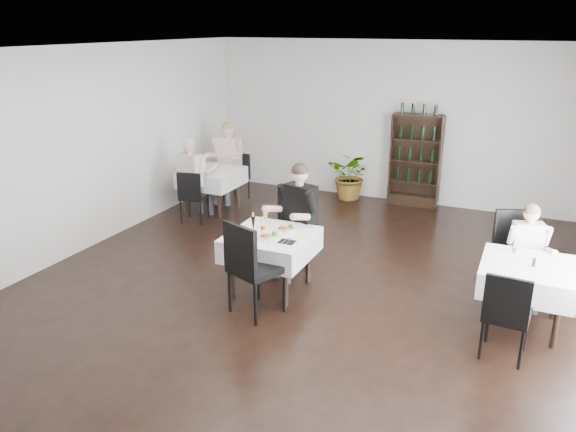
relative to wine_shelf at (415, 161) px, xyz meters
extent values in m
plane|color=black|center=(-0.60, -4.31, -0.85)|extent=(9.00, 9.00, 0.00)
plane|color=white|center=(-0.60, -4.31, 2.15)|extent=(9.00, 9.00, 0.00)
plane|color=white|center=(-0.60, 0.19, 0.65)|extent=(7.00, 0.00, 7.00)
plane|color=white|center=(-4.10, -4.31, 0.65)|extent=(0.00, 9.00, 9.00)
cube|color=black|center=(0.00, 0.01, -0.75)|extent=(0.90, 0.28, 0.20)
cylinder|color=black|center=(-1.27, -4.68, -0.49)|extent=(0.06, 0.06, 0.71)
cylinder|color=black|center=(-1.27, -3.95, -0.49)|extent=(0.06, 0.06, 0.71)
cylinder|color=black|center=(-0.53, -4.68, -0.49)|extent=(0.06, 0.06, 0.71)
cylinder|color=black|center=(-0.53, -3.95, -0.49)|extent=(0.06, 0.06, 0.71)
cube|color=black|center=(-0.90, -4.31, -0.12)|extent=(0.85, 0.85, 0.04)
cube|color=white|center=(-0.90, -4.31, -0.23)|extent=(1.03, 1.03, 0.30)
cylinder|color=black|center=(-3.64, -2.15, -0.49)|extent=(0.06, 0.06, 0.71)
cylinder|color=black|center=(-3.64, -1.47, -0.49)|extent=(0.06, 0.06, 0.71)
cylinder|color=black|center=(-2.96, -2.15, -0.49)|extent=(0.06, 0.06, 0.71)
cylinder|color=black|center=(-2.96, -1.47, -0.49)|extent=(0.06, 0.06, 0.71)
cube|color=black|center=(-3.30, -1.81, -0.12)|extent=(0.80, 0.80, 0.04)
cube|color=white|center=(-3.30, -1.81, -0.23)|extent=(0.98, 0.98, 0.30)
cylinder|color=black|center=(1.76, -4.35, -0.49)|extent=(0.06, 0.06, 0.71)
cylinder|color=black|center=(1.76, -3.67, -0.49)|extent=(0.06, 0.06, 0.71)
cylinder|color=black|center=(2.44, -4.35, -0.49)|extent=(0.06, 0.06, 0.71)
cylinder|color=black|center=(2.44, -3.67, -0.49)|extent=(0.06, 0.06, 0.71)
cube|color=black|center=(2.10, -4.01, -0.12)|extent=(0.80, 0.80, 0.04)
cube|color=white|center=(2.10, -4.01, -0.23)|extent=(0.98, 0.98, 0.30)
imported|color=#25561D|center=(-1.19, -0.11, -0.37)|extent=(0.93, 0.83, 0.95)
cylinder|color=black|center=(-1.19, -3.92, -0.60)|extent=(0.04, 0.04, 0.49)
cylinder|color=black|center=(-1.15, -3.50, -0.60)|extent=(0.04, 0.04, 0.49)
cylinder|color=black|center=(-0.76, -3.97, -0.60)|extent=(0.04, 0.04, 0.49)
cylinder|color=black|center=(-0.72, -3.54, -0.60)|extent=(0.04, 0.04, 0.49)
cube|color=black|center=(-0.95, -3.73, -0.32)|extent=(0.54, 0.54, 0.08)
cube|color=black|center=(-0.93, -3.51, -0.03)|extent=(0.50, 0.10, 0.54)
cylinder|color=black|center=(-0.50, -4.79, -0.58)|extent=(0.04, 0.04, 0.53)
cylinder|color=black|center=(-0.66, -5.22, -0.58)|extent=(0.04, 0.04, 0.53)
cylinder|color=black|center=(-0.92, -4.63, -0.58)|extent=(0.04, 0.04, 0.53)
cylinder|color=black|center=(-1.09, -5.06, -0.58)|extent=(0.04, 0.04, 0.53)
cube|color=black|center=(-0.79, -4.92, -0.28)|extent=(0.68, 0.68, 0.08)
cube|color=black|center=(-0.88, -5.15, 0.03)|extent=(0.51, 0.24, 0.57)
cylinder|color=black|center=(-3.41, -1.23, -0.64)|extent=(0.03, 0.03, 0.41)
cylinder|color=black|center=(-3.36, -0.88, -0.64)|extent=(0.03, 0.03, 0.41)
cylinder|color=black|center=(-3.06, -1.29, -0.64)|extent=(0.03, 0.03, 0.41)
cylinder|color=black|center=(-3.01, -0.94, -0.64)|extent=(0.03, 0.03, 0.41)
cube|color=black|center=(-3.21, -1.08, -0.41)|extent=(0.46, 0.46, 0.06)
cube|color=black|center=(-3.19, -0.90, -0.17)|extent=(0.41, 0.10, 0.44)
cylinder|color=black|center=(-3.13, -2.25, -0.64)|extent=(0.03, 0.03, 0.41)
cylinder|color=black|center=(-3.06, -2.60, -0.64)|extent=(0.03, 0.03, 0.41)
cylinder|color=black|center=(-3.48, -2.32, -0.64)|extent=(0.03, 0.03, 0.41)
cylinder|color=black|center=(-3.41, -2.67, -0.64)|extent=(0.03, 0.03, 0.41)
cube|color=black|center=(-3.27, -2.46, -0.40)|extent=(0.49, 0.49, 0.06)
cube|color=black|center=(-3.23, -2.65, -0.16)|extent=(0.42, 0.12, 0.45)
cylinder|color=black|center=(1.85, -3.66, -0.59)|extent=(0.04, 0.04, 0.51)
cylinder|color=black|center=(1.70, -3.25, -0.59)|extent=(0.04, 0.04, 0.51)
cylinder|color=black|center=(2.27, -3.50, -0.59)|extent=(0.04, 0.04, 0.51)
cylinder|color=black|center=(2.11, -3.09, -0.59)|extent=(0.04, 0.04, 0.51)
cube|color=black|center=(1.98, -3.37, -0.30)|extent=(0.66, 0.66, 0.08)
cube|color=black|center=(1.90, -3.16, -0.01)|extent=(0.50, 0.23, 0.55)
cylinder|color=black|center=(2.16, -4.54, -0.63)|extent=(0.03, 0.03, 0.44)
cylinder|color=black|center=(2.13, -4.92, -0.63)|extent=(0.03, 0.03, 0.44)
cylinder|color=black|center=(1.78, -4.51, -0.63)|extent=(0.03, 0.03, 0.44)
cylinder|color=black|center=(1.75, -4.89, -0.63)|extent=(0.03, 0.03, 0.44)
cube|color=black|center=(1.96, -4.71, -0.38)|extent=(0.47, 0.47, 0.07)
cube|color=black|center=(1.94, -4.91, -0.12)|extent=(0.44, 0.08, 0.48)
cube|color=#3A3B41|center=(-0.94, -3.82, -0.24)|extent=(0.28, 0.48, 0.15)
cylinder|color=#3A3B41|center=(-1.00, -4.00, -0.58)|extent=(0.12, 0.12, 0.53)
cube|color=#3A3B41|center=(-0.73, -3.88, -0.24)|extent=(0.28, 0.48, 0.15)
cylinder|color=#3A3B41|center=(-0.79, -4.07, -0.58)|extent=(0.12, 0.12, 0.53)
cube|color=black|center=(-0.77, -3.66, 0.11)|extent=(0.48, 0.36, 0.59)
cylinder|color=#D99F87|center=(-1.10, -3.86, 0.09)|extent=(0.18, 0.34, 0.17)
cylinder|color=#D99F87|center=(-0.63, -4.01, 0.09)|extent=(0.18, 0.34, 0.17)
sphere|color=#D99F87|center=(-0.78, -3.68, 0.56)|extent=(0.23, 0.23, 0.23)
sphere|color=black|center=(-0.78, -3.68, 0.59)|extent=(0.23, 0.23, 0.23)
cube|color=#3A3B41|center=(-3.42, -1.30, -0.25)|extent=(0.19, 0.46, 0.15)
cylinder|color=#3A3B41|center=(-3.41, -1.49, -0.59)|extent=(0.12, 0.12, 0.52)
cube|color=#3A3B41|center=(-3.21, -1.28, -0.25)|extent=(0.19, 0.46, 0.15)
cylinder|color=#3A3B41|center=(-3.19, -1.47, -0.59)|extent=(0.12, 0.12, 0.52)
cube|color=beige|center=(-3.33, -1.09, 0.10)|extent=(0.44, 0.27, 0.58)
cylinder|color=#D99F87|center=(-3.55, -1.40, 0.08)|extent=(0.11, 0.34, 0.16)
cylinder|color=#D99F87|center=(-3.07, -1.36, 0.08)|extent=(0.11, 0.34, 0.16)
sphere|color=#D99F87|center=(-3.33, -1.11, 0.54)|extent=(0.22, 0.22, 0.22)
sphere|color=olive|center=(-3.33, -1.11, 0.58)|extent=(0.22, 0.22, 0.22)
cube|color=#3A3B41|center=(-3.23, -2.24, -0.28)|extent=(0.19, 0.44, 0.14)
cylinder|color=#3A3B41|center=(-3.21, -2.06, -0.60)|extent=(0.11, 0.11, 0.49)
cube|color=#3A3B41|center=(-3.43, -2.22, -0.28)|extent=(0.19, 0.44, 0.14)
cylinder|color=#3A3B41|center=(-3.41, -2.04, -0.60)|extent=(0.11, 0.11, 0.49)
cube|color=silver|center=(-3.35, -2.42, 0.05)|extent=(0.43, 0.27, 0.55)
cylinder|color=#D99F87|center=(-3.09, -2.18, 0.03)|extent=(0.12, 0.32, 0.16)
cylinder|color=#D99F87|center=(-3.55, -2.12, 0.03)|extent=(0.12, 0.32, 0.16)
sphere|color=#D99F87|center=(-3.35, -2.40, 0.47)|extent=(0.21, 0.21, 0.21)
sphere|color=beige|center=(-3.35, -2.40, 0.50)|extent=(0.21, 0.21, 0.21)
cube|color=#3A3B41|center=(2.03, -3.52, -0.36)|extent=(0.23, 0.39, 0.12)
cylinder|color=#3A3B41|center=(2.07, -3.67, -0.63)|extent=(0.10, 0.10, 0.43)
cube|color=#3A3B41|center=(2.19, -3.47, -0.36)|extent=(0.23, 0.39, 0.12)
cylinder|color=#3A3B41|center=(2.24, -3.62, -0.63)|extent=(0.10, 0.10, 0.43)
cube|color=silver|center=(2.06, -3.34, -0.07)|extent=(0.39, 0.29, 0.48)
cylinder|color=#D99F87|center=(1.94, -3.63, -0.08)|extent=(0.15, 0.28, 0.14)
cylinder|color=#D99F87|center=(2.32, -3.50, -0.08)|extent=(0.15, 0.28, 0.14)
sphere|color=#D99F87|center=(2.06, -3.35, 0.30)|extent=(0.18, 0.18, 0.18)
sphere|color=brown|center=(2.06, -3.35, 0.33)|extent=(0.18, 0.18, 0.18)
cube|color=white|center=(-0.78, -4.12, -0.07)|extent=(0.26, 0.26, 0.02)
cube|color=#562818|center=(-0.81, -4.14, -0.05)|extent=(0.11, 0.09, 0.02)
sphere|color=#35681B|center=(-0.72, -4.08, -0.03)|extent=(0.06, 0.06, 0.06)
cube|color=#9C6B47|center=(-0.76, -4.18, -0.05)|extent=(0.11, 0.10, 0.02)
cube|color=white|center=(-0.86, -4.46, -0.07)|extent=(0.31, 0.31, 0.02)
cube|color=#562818|center=(-0.89, -4.48, -0.05)|extent=(0.11, 0.09, 0.03)
sphere|color=#35681B|center=(-0.80, -4.42, -0.03)|extent=(0.06, 0.06, 0.06)
cube|color=#9C6B47|center=(-0.84, -4.52, -0.05)|extent=(0.12, 0.11, 0.02)
cone|color=black|center=(-1.13, -4.34, 0.03)|extent=(0.06, 0.06, 0.21)
cylinder|color=silver|center=(-1.13, -4.34, 0.16)|extent=(0.02, 0.02, 0.05)
cone|color=gold|center=(-1.05, -4.17, 0.04)|extent=(0.07, 0.07, 0.24)
cylinder|color=silver|center=(-1.05, -4.17, 0.19)|extent=(0.02, 0.02, 0.06)
cylinder|color=silver|center=(-1.00, -4.33, 0.01)|extent=(0.05, 0.05, 0.17)
cylinder|color=#B4190A|center=(-1.00, -4.33, 0.00)|extent=(0.06, 0.06, 0.04)
cylinder|color=silver|center=(-1.00, -4.33, 0.12)|extent=(0.02, 0.02, 0.04)
cube|color=black|center=(-0.60, -4.49, -0.07)|extent=(0.20, 0.15, 0.01)
cylinder|color=silver|center=(-0.62, -4.49, -0.06)|extent=(0.01, 0.22, 0.01)
cylinder|color=silver|center=(-0.57, -4.49, -0.06)|extent=(0.03, 0.22, 0.01)
cylinder|color=black|center=(2.15, -4.05, -0.03)|extent=(0.04, 0.04, 0.09)
camera|label=1|loc=(1.99, -10.25, 2.43)|focal=35.00mm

